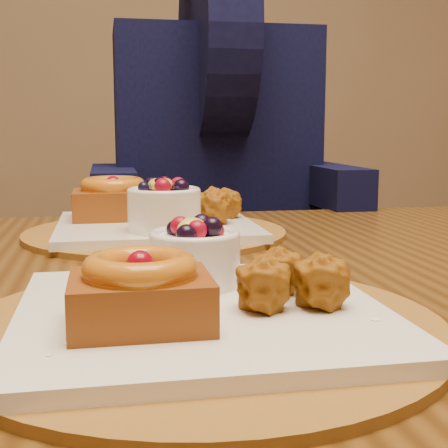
{
  "coord_description": "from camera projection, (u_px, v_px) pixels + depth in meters",
  "views": [
    {
      "loc": [
        -0.19,
        -0.57,
        0.91
      ],
      "look_at": [
        -0.09,
        -0.05,
        0.83
      ],
      "focal_mm": 50.0,
      "sensor_mm": 36.0,
      "label": 1
    }
  ],
  "objects": [
    {
      "name": "place_setting_near",
      "position": [
        198.0,
        303.0,
        0.49
      ],
      "size": [
        0.38,
        0.38,
        0.08
      ],
      "color": "brown",
      "rests_on": "dining_table"
    },
    {
      "name": "dining_table",
      "position": [
        173.0,
        334.0,
        0.71
      ],
      "size": [
        1.6,
        0.9,
        0.76
      ],
      "color": "#3A210A",
      "rests_on": "ground"
    },
    {
      "name": "place_setting_far",
      "position": [
        153.0,
        217.0,
        0.9
      ],
      "size": [
        0.38,
        0.38,
        0.09
      ],
      "color": "brown",
      "rests_on": "dining_table"
    },
    {
      "name": "chair_far",
      "position": [
        203.0,
        276.0,
        1.54
      ],
      "size": [
        0.58,
        0.58,
        0.99
      ],
      "rotation": [
        0.0,
        0.0,
        -0.25
      ],
      "color": "black",
      "rests_on": "ground"
    },
    {
      "name": "diner",
      "position": [
        215.0,
        123.0,
        1.36
      ],
      "size": [
        0.53,
        0.51,
        0.86
      ],
      "rotation": [
        0.0,
        0.0,
        -0.09
      ],
      "color": "black",
      "rests_on": "ground"
    }
  ]
}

